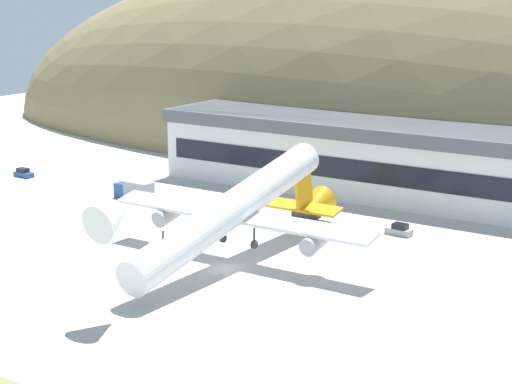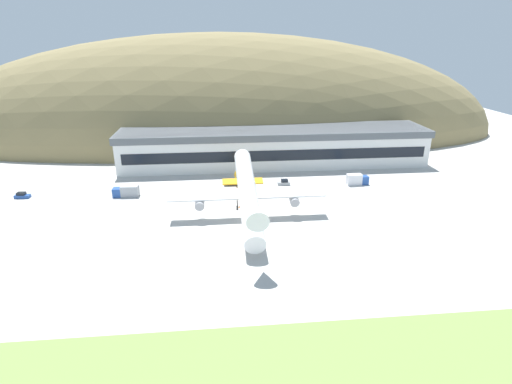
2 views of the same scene
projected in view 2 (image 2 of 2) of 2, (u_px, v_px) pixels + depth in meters
ground_plane at (253, 224)px, 95.59m from camera, size 319.76×319.76×0.00m
grass_strip_foreground at (281, 364)px, 54.63m from camera, size 287.79×16.10×0.08m
hill_backdrop at (221, 137)px, 178.10m from camera, size 247.98×76.79×87.53m
terminal_building at (274, 144)px, 137.91m from camera, size 105.10×19.29×12.62m
cargo_airplane at (247, 193)px, 96.19m from camera, size 38.47×49.30×13.64m
service_car_0 at (22, 196)px, 110.82m from camera, size 4.08×1.93×1.64m
service_car_1 at (284, 182)px, 120.72m from camera, size 3.84×2.02×1.68m
service_car_2 at (231, 183)px, 120.24m from camera, size 4.41×1.98×1.68m
fuel_truck at (126, 191)px, 111.65m from camera, size 7.25×2.77×3.11m
box_truck at (357, 180)px, 120.59m from camera, size 6.72×2.57×3.28m
traffic_cone_0 at (239, 207)px, 104.69m from camera, size 0.52×0.52×0.58m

